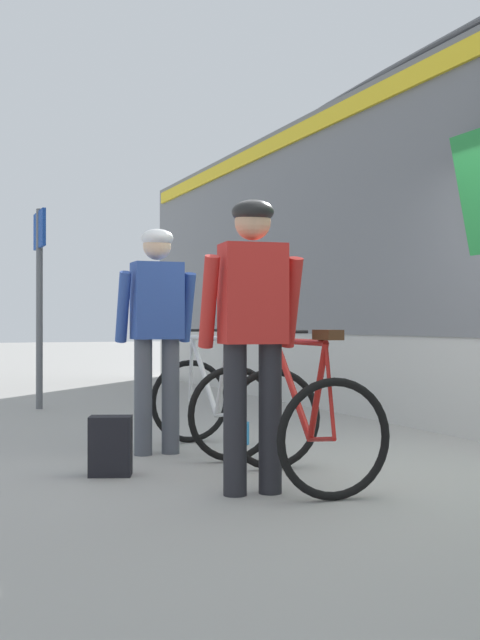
% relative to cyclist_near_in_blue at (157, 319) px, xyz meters
% --- Properties ---
extents(ground_plane, '(80.00, 80.00, 0.00)m').
position_rel_cyclist_near_in_blue_xyz_m(ground_plane, '(1.26, -1.40, -1.05)').
color(ground_plane, '#A09E99').
extents(cyclist_near_in_blue, '(0.62, 0.32, 1.76)m').
position_rel_cyclist_near_in_blue_xyz_m(cyclist_near_in_blue, '(0.00, 0.00, 0.00)').
color(cyclist_near_in_blue, '#4C515B').
rests_on(cyclist_near_in_blue, ground).
extents(cyclist_far_in_red, '(0.64, 0.36, 1.76)m').
position_rel_cyclist_near_in_blue_xyz_m(cyclist_far_in_red, '(0.10, -1.62, 0.00)').
color(cyclist_far_in_red, '#232328').
rests_on(cyclist_far_in_red, ground).
extents(bicycle_near_white, '(0.73, 1.08, 0.99)m').
position_rel_cyclist_near_in_blue_xyz_m(bicycle_near_white, '(0.43, -0.04, -0.65)').
color(bicycle_near_white, black).
rests_on(bicycle_near_white, ground).
extents(bicycle_far_red, '(0.80, 1.13, 0.99)m').
position_rel_cyclist_near_in_blue_xyz_m(bicycle_far_red, '(0.51, -1.46, -0.65)').
color(bicycle_far_red, black).
rests_on(bicycle_far_red, ground).
extents(backpack_on_platform, '(0.33, 0.27, 0.40)m').
position_rel_cyclist_near_in_blue_xyz_m(backpack_on_platform, '(-0.54, -0.72, -0.85)').
color(backpack_on_platform, black).
rests_on(backpack_on_platform, ground).
extents(water_bottle_near_the_bikes, '(0.07, 0.07, 0.19)m').
position_rel_cyclist_near_in_blue_xyz_m(water_bottle_near_the_bikes, '(0.84, 0.20, -0.96)').
color(water_bottle_near_the_bikes, '#338CCC').
rests_on(water_bottle_near_the_bikes, ground).
extents(platform_sign_post, '(0.08, 0.70, 2.40)m').
position_rel_cyclist_near_in_blue_xyz_m(platform_sign_post, '(-0.33, 3.74, 0.57)').
color(platform_sign_post, '#595B60').
rests_on(platform_sign_post, ground).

